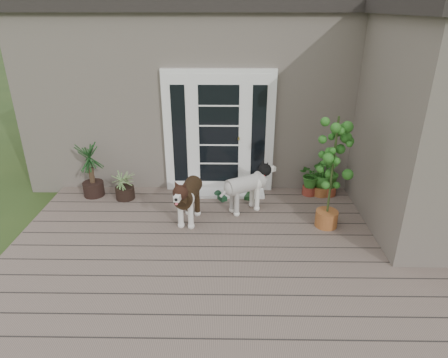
{
  "coord_description": "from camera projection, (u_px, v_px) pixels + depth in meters",
  "views": [
    {
      "loc": [
        -0.02,
        -3.84,
        3.21
      ],
      "look_at": [
        -0.1,
        1.75,
        0.7
      ],
      "focal_mm": 31.19,
      "sensor_mm": 36.0,
      "label": 1
    }
  ],
  "objects": [
    {
      "name": "spider_plant",
      "position": [
        124.0,
        183.0,
        6.67
      ],
      "size": [
        0.63,
        0.63,
        0.57
      ],
      "primitive_type": null,
      "rotation": [
        0.0,
        0.0,
        -0.19
      ],
      "color": "#8EAB69",
      "rests_on": "deck"
    },
    {
      "name": "house_main",
      "position": [
        231.0,
        89.0,
        8.42
      ],
      "size": [
        7.4,
        4.0,
        3.1
      ],
      "primitive_type": "cube",
      "color": "#665E54",
      "rests_on": "ground"
    },
    {
      "name": "house_wing",
      "position": [
        435.0,
        133.0,
        5.51
      ],
      "size": [
        1.6,
        2.4,
        3.1
      ],
      "primitive_type": "cube",
      "color": "#665E54",
      "rests_on": "ground"
    },
    {
      "name": "herb_a",
      "position": [
        310.0,
        181.0,
        6.82
      ],
      "size": [
        0.56,
        0.56,
        0.53
      ],
      "primitive_type": "imported",
      "rotation": [
        0.0,
        0.0,
        1.09
      ],
      "color": "#1C5217",
      "rests_on": "deck"
    },
    {
      "name": "clog_left",
      "position": [
        221.0,
        196.0,
        6.76
      ],
      "size": [
        0.29,
        0.35,
        0.1
      ],
      "primitive_type": null,
      "rotation": [
        0.0,
        0.0,
        0.54
      ],
      "color": "#15361F",
      "rests_on": "deck"
    },
    {
      "name": "sapling",
      "position": [
        332.0,
        172.0,
        5.59
      ],
      "size": [
        0.56,
        0.56,
        1.78
      ],
      "primitive_type": null,
      "rotation": [
        0.0,
        0.0,
        -0.07
      ],
      "color": "#1C621C",
      "rests_on": "deck"
    },
    {
      "name": "door_step",
      "position": [
        219.0,
        192.0,
        6.94
      ],
      "size": [
        1.6,
        0.4,
        0.05
      ],
      "primitive_type": "cube",
      "color": "white",
      "rests_on": "deck"
    },
    {
      "name": "herb_c",
      "position": [
        322.0,
        180.0,
        6.82
      ],
      "size": [
        0.38,
        0.38,
        0.55
      ],
      "primitive_type": "imported",
      "rotation": [
        0.0,
        0.0,
        4.63
      ],
      "color": "#1F621C",
      "rests_on": "deck"
    },
    {
      "name": "white_dog",
      "position": [
        245.0,
        191.0,
        6.24
      ],
      "size": [
        0.91,
        0.73,
        0.7
      ],
      "primitive_type": null,
      "rotation": [
        0.0,
        0.0,
        -1.05
      ],
      "color": "white",
      "rests_on": "deck"
    },
    {
      "name": "herb_b",
      "position": [
        329.0,
        181.0,
        6.82
      ],
      "size": [
        0.46,
        0.46,
        0.51
      ],
      "primitive_type": "imported",
      "rotation": [
        0.0,
        0.0,
        2.05
      ],
      "color": "#1F5819",
      "rests_on": "deck"
    },
    {
      "name": "clog_right",
      "position": [
        249.0,
        195.0,
        6.8
      ],
      "size": [
        0.23,
        0.33,
        0.09
      ],
      "primitive_type": null,
      "rotation": [
        0.0,
        0.0,
        -0.34
      ],
      "color": "black",
      "rests_on": "deck"
    },
    {
      "name": "roof_main",
      "position": [
        231.0,
        5.0,
        7.74
      ],
      "size": [
        7.6,
        4.2,
        0.2
      ],
      "primitive_type": "cube",
      "color": "#2D2826",
      "rests_on": "house_main"
    },
    {
      "name": "brindle_dog",
      "position": [
        189.0,
        200.0,
        5.93
      ],
      "size": [
        0.53,
        0.93,
        0.73
      ],
      "primitive_type": null,
      "rotation": [
        0.0,
        0.0,
        2.96
      ],
      "color": "#312011",
      "rests_on": "deck"
    },
    {
      "name": "deck",
      "position": [
        230.0,
        265.0,
        5.15
      ],
      "size": [
        6.2,
        4.6,
        0.12
      ],
      "primitive_type": "cube",
      "color": "#6B5B4C",
      "rests_on": "ground"
    },
    {
      "name": "door_unit",
      "position": [
        219.0,
        133.0,
        6.7
      ],
      "size": [
        1.9,
        0.14,
        2.15
      ],
      "primitive_type": "cube",
      "color": "white",
      "rests_on": "deck"
    },
    {
      "name": "yucca",
      "position": [
        91.0,
        170.0,
        6.7
      ],
      "size": [
        0.81,
        0.81,
        0.98
      ],
      "primitive_type": null,
      "rotation": [
        0.0,
        0.0,
        0.21
      ],
      "color": "black",
      "rests_on": "deck"
    }
  ]
}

